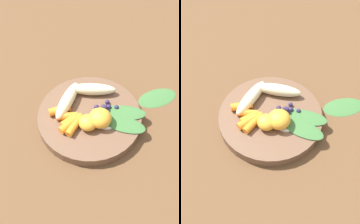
% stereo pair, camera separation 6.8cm
% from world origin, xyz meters
% --- Properties ---
extents(ground_plane, '(2.40, 2.40, 0.00)m').
position_xyz_m(ground_plane, '(0.00, 0.00, 0.00)').
color(ground_plane, brown).
extents(bowl, '(0.25, 0.25, 0.03)m').
position_xyz_m(bowl, '(0.00, 0.00, 0.01)').
color(bowl, brown).
rests_on(bowl, ground_plane).
extents(banana_peeled_left, '(0.06, 0.12, 0.03)m').
position_xyz_m(banana_peeled_left, '(0.06, -0.03, 0.04)').
color(banana_peeled_left, beige).
rests_on(banana_peeled_left, bowl).
extents(banana_peeled_right, '(0.12, 0.04, 0.03)m').
position_xyz_m(banana_peeled_right, '(0.00, -0.07, 0.04)').
color(banana_peeled_right, beige).
rests_on(banana_peeled_right, bowl).
extents(orange_segment_near, '(0.05, 0.05, 0.04)m').
position_xyz_m(orange_segment_near, '(-0.03, 0.02, 0.05)').
color(orange_segment_near, '#F4A833').
rests_on(orange_segment_near, bowl).
extents(orange_segment_far, '(0.04, 0.04, 0.03)m').
position_xyz_m(orange_segment_far, '(-0.00, 0.04, 0.04)').
color(orange_segment_far, '#F4A833').
rests_on(orange_segment_far, bowl).
extents(carrot_front, '(0.05, 0.04, 0.02)m').
position_xyz_m(carrot_front, '(0.07, 0.00, 0.04)').
color(carrot_front, orange).
rests_on(carrot_front, bowl).
extents(carrot_mid_left, '(0.05, 0.03, 0.02)m').
position_xyz_m(carrot_mid_left, '(0.05, 0.02, 0.04)').
color(carrot_mid_left, orange).
rests_on(carrot_mid_left, bowl).
extents(carrot_mid_right, '(0.04, 0.05, 0.02)m').
position_xyz_m(carrot_mid_right, '(0.04, 0.03, 0.04)').
color(carrot_mid_right, orange).
rests_on(carrot_mid_right, bowl).
extents(carrot_rear, '(0.05, 0.05, 0.02)m').
position_xyz_m(carrot_rear, '(0.04, 0.04, 0.04)').
color(carrot_rear, orange).
rests_on(carrot_rear, bowl).
extents(carrot_small, '(0.04, 0.06, 0.02)m').
position_xyz_m(carrot_small, '(0.03, 0.04, 0.04)').
color(carrot_small, orange).
rests_on(carrot_small, bowl).
extents(blueberry_pile, '(0.06, 0.04, 0.02)m').
position_xyz_m(blueberry_pile, '(-0.04, -0.02, 0.03)').
color(blueberry_pile, '#2D234C').
rests_on(blueberry_pile, bowl).
extents(coconut_shred_patch, '(0.04, 0.04, 0.00)m').
position_xyz_m(coconut_shred_patch, '(-0.04, 0.02, 0.03)').
color(coconut_shred_patch, white).
rests_on(coconut_shred_patch, bowl).
extents(kale_leaf_left, '(0.12, 0.07, 0.01)m').
position_xyz_m(kale_leaf_left, '(-0.08, 0.02, 0.03)').
color(kale_leaf_left, '#3D7038').
rests_on(kale_leaf_left, bowl).
extents(kale_leaf_right, '(0.12, 0.05, 0.01)m').
position_xyz_m(kale_leaf_right, '(-0.08, -0.01, 0.03)').
color(kale_leaf_right, '#3D7038').
rests_on(kale_leaf_right, bowl).
extents(kale_leaf_stray, '(0.12, 0.10, 0.01)m').
position_xyz_m(kale_leaf_stray, '(-0.17, -0.09, 0.00)').
color(kale_leaf_stray, '#3D7038').
rests_on(kale_leaf_stray, ground_plane).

